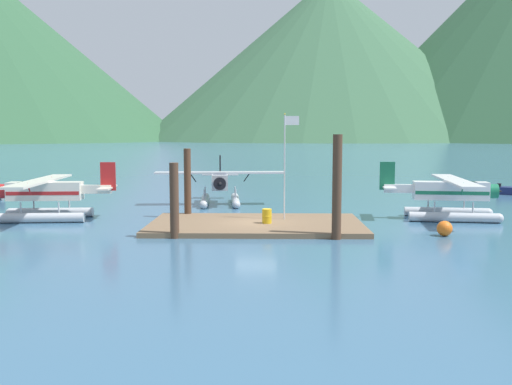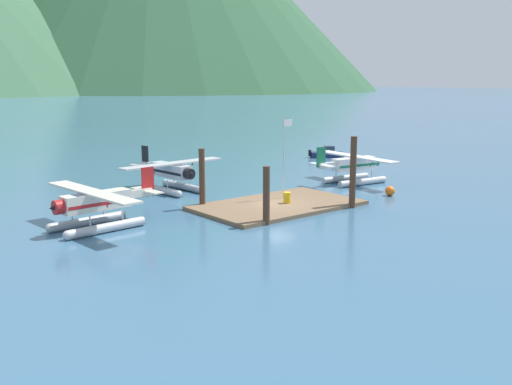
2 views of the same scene
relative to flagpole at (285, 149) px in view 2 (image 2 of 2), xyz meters
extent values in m
plane|color=#38607F|center=(-1.89, -1.31, -4.42)|extent=(1200.00, 1200.00, 0.00)
cube|color=brown|center=(-1.89, -1.31, -4.27)|extent=(13.01, 7.83, 0.30)
cylinder|color=#4C3323|center=(-6.30, -5.09, -2.34)|extent=(0.49, 0.49, 4.16)
cylinder|color=#4C3323|center=(2.56, -5.22, -1.57)|extent=(0.51, 0.51, 5.70)
cylinder|color=#4C3323|center=(-6.63, 2.39, -2.06)|extent=(0.48, 0.48, 4.73)
cylinder|color=silver|center=(-0.12, 0.00, -0.82)|extent=(0.08, 0.08, 6.60)
cube|color=white|center=(0.33, 0.00, 2.13)|extent=(0.90, 0.03, 0.56)
sphere|color=gold|center=(-0.12, 0.00, 2.53)|extent=(0.10, 0.10, 0.10)
cylinder|color=gold|center=(-1.22, -1.68, -3.68)|extent=(0.58, 0.58, 0.88)
torus|color=gold|center=(-1.22, -1.68, -3.68)|extent=(0.62, 0.62, 0.04)
sphere|color=orange|center=(8.76, -4.14, -3.99)|extent=(0.86, 0.86, 0.86)
cylinder|color=#B7BABF|center=(-15.88, 0.09, -4.10)|extent=(5.63, 1.09, 0.64)
sphere|color=#B7BABF|center=(-18.67, -0.14, -4.10)|extent=(0.64, 0.64, 0.64)
cylinder|color=#B7BABF|center=(-16.08, 2.58, -4.10)|extent=(5.63, 1.09, 0.64)
sphere|color=#B7BABF|center=(-18.87, 2.35, -4.10)|extent=(0.64, 0.64, 0.64)
cylinder|color=#B7BABF|center=(-17.07, -0.01, -3.43)|extent=(0.10, 0.10, 0.70)
cylinder|color=#B7BABF|center=(-14.68, 0.18, -3.43)|extent=(0.10, 0.10, 0.70)
cylinder|color=#B7BABF|center=(-17.27, 2.48, -3.43)|extent=(0.10, 0.10, 0.70)
cylinder|color=#B7BABF|center=(-14.88, 2.67, -3.43)|extent=(0.10, 0.10, 0.70)
cube|color=silver|center=(-15.98, 1.33, -2.48)|extent=(4.88, 1.62, 1.20)
cube|color=#B21E1E|center=(-15.98, 1.33, -2.58)|extent=(4.79, 1.63, 0.24)
cube|color=#283347|center=(-17.05, 1.25, -2.15)|extent=(1.18, 1.14, 0.56)
cube|color=silver|center=(-16.28, 1.31, -1.81)|extent=(2.23, 10.48, 0.14)
cylinder|color=#B21E1E|center=(-16.10, -0.88, -2.15)|extent=(0.13, 0.63, 0.84)
cylinder|color=#B21E1E|center=(-16.45, 3.50, -2.15)|extent=(0.13, 0.63, 0.84)
cylinder|color=#B21E1E|center=(-18.67, 1.12, -2.48)|extent=(0.68, 1.01, 0.96)
cone|color=black|center=(-19.12, 1.08, -2.48)|extent=(0.38, 0.39, 0.36)
cube|color=silver|center=(-12.74, 1.59, -2.38)|extent=(2.23, 0.62, 0.56)
cube|color=#B21E1E|center=(-11.84, 1.67, -1.53)|extent=(1.01, 0.20, 1.90)
cube|color=silver|center=(-11.94, 1.66, -2.28)|extent=(1.05, 3.25, 0.10)
cylinder|color=#B7BABF|center=(11.19, 3.30, -4.10)|extent=(5.64, 1.31, 0.64)
sphere|color=#B7BABF|center=(13.97, 2.97, -4.10)|extent=(0.64, 0.64, 0.64)
cylinder|color=#B7BABF|center=(10.89, 0.82, -4.10)|extent=(5.64, 1.31, 0.64)
sphere|color=#B7BABF|center=(13.67, 0.48, -4.10)|extent=(0.64, 0.64, 0.64)
cylinder|color=#B7BABF|center=(12.38, 3.16, -3.43)|extent=(0.10, 0.10, 0.70)
cylinder|color=#B7BABF|center=(10.00, 3.45, -3.43)|extent=(0.10, 0.10, 0.70)
cylinder|color=#B7BABF|center=(12.09, 0.68, -3.43)|extent=(0.10, 0.10, 0.70)
cylinder|color=#B7BABF|center=(9.70, 0.96, -3.43)|extent=(0.10, 0.10, 0.70)
cube|color=white|center=(11.04, 2.06, -2.48)|extent=(4.91, 1.81, 1.20)
cube|color=#196B47|center=(11.04, 2.06, -2.58)|extent=(4.82, 1.81, 0.24)
cube|color=#283347|center=(12.12, 1.93, -2.15)|extent=(1.22, 1.18, 0.56)
cube|color=white|center=(11.34, 2.02, -1.81)|extent=(2.63, 10.49, 0.14)
cylinder|color=#196B47|center=(11.60, 4.21, -2.15)|extent=(0.15, 0.63, 0.84)
cylinder|color=#196B47|center=(11.08, -0.16, -2.15)|extent=(0.15, 0.63, 0.84)
cylinder|color=#196B47|center=(13.72, 1.74, -2.48)|extent=(0.71, 1.02, 0.96)
cone|color=black|center=(14.17, 1.68, -2.48)|extent=(0.39, 0.40, 0.36)
cube|color=white|center=(7.82, 2.45, -2.38)|extent=(2.24, 0.70, 0.56)
cube|color=#196B47|center=(6.92, 2.56, -1.53)|extent=(1.01, 0.24, 1.90)
cube|color=white|center=(7.02, 2.55, -2.28)|extent=(1.18, 3.27, 0.10)
cylinder|color=#B7BABF|center=(-3.79, 9.88, -4.10)|extent=(1.08, 5.63, 0.64)
sphere|color=#B7BABF|center=(-3.58, 7.09, -4.10)|extent=(0.64, 0.64, 0.64)
cylinder|color=#B7BABF|center=(-6.29, 9.69, -4.10)|extent=(1.08, 5.63, 0.64)
sphere|color=#B7BABF|center=(-6.07, 6.90, -4.10)|extent=(0.64, 0.64, 0.64)
cylinder|color=#B7BABF|center=(-3.70, 8.69, -3.43)|extent=(0.10, 0.10, 0.70)
cylinder|color=#B7BABF|center=(-3.89, 11.08, -3.43)|extent=(0.10, 0.10, 0.70)
cylinder|color=#B7BABF|center=(-6.19, 8.49, -3.43)|extent=(0.10, 0.10, 0.70)
cylinder|color=#B7BABF|center=(-6.38, 10.88, -3.43)|extent=(0.10, 0.10, 0.70)
cube|color=silver|center=(-5.04, 9.79, -2.48)|extent=(1.61, 4.88, 1.20)
cube|color=black|center=(-5.04, 9.79, -2.58)|extent=(1.62, 4.79, 0.24)
cube|color=#283347|center=(-4.96, 8.71, -2.15)|extent=(1.14, 1.18, 0.56)
cube|color=silver|center=(-5.02, 9.49, -1.81)|extent=(10.48, 2.21, 0.14)
cylinder|color=black|center=(-2.82, 9.66, -2.15)|extent=(0.63, 0.13, 0.84)
cylinder|color=black|center=(-7.21, 9.31, -2.15)|extent=(0.63, 0.13, 0.84)
cylinder|color=black|center=(-4.83, 7.09, -2.48)|extent=(1.00, 0.67, 0.96)
cone|color=black|center=(-4.79, 6.64, -2.48)|extent=(0.39, 0.38, 0.36)
cube|color=silver|center=(-5.30, 13.03, -2.38)|extent=(0.61, 2.23, 0.56)
cube|color=black|center=(-5.37, 13.92, -1.53)|extent=(0.20, 1.01, 1.90)
cube|color=silver|center=(-5.36, 13.82, -2.28)|extent=(3.25, 1.05, 0.10)
cube|color=navy|center=(22.92, 17.06, -4.07)|extent=(4.32, 3.59, 0.70)
sphere|color=navy|center=(24.66, 15.89, -4.07)|extent=(0.70, 0.70, 0.70)
cube|color=#283347|center=(23.17, 16.89, -3.32)|extent=(1.61, 1.58, 0.80)
cube|color=black|center=(21.03, 18.33, -3.82)|extent=(0.47, 0.48, 0.80)
camera|label=1|loc=(-1.23, -35.29, 1.30)|focal=39.18mm
camera|label=2|loc=(-31.85, -35.14, 5.64)|focal=40.53mm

